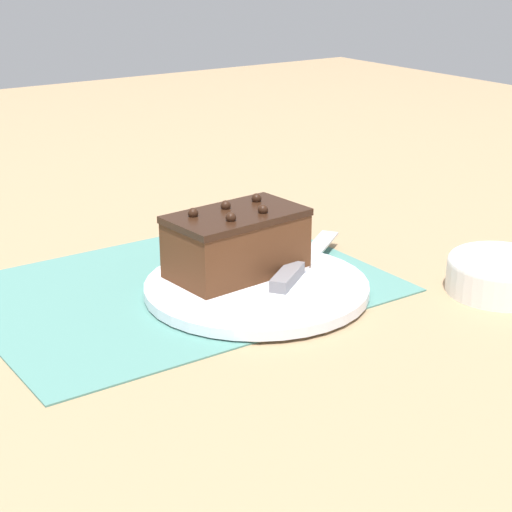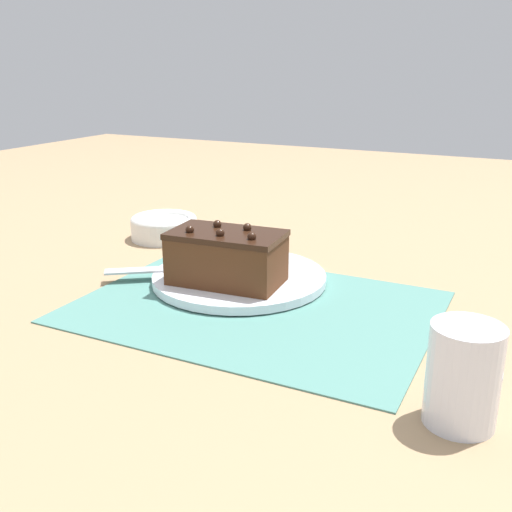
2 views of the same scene
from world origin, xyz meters
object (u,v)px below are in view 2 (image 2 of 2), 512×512
object	(u,v)px
cake_plate	(239,277)
small_bowl	(164,226)
serving_knife	(204,265)
drinking_glass	(463,376)
chocolate_cake	(227,257)

from	to	relation	value
cake_plate	small_bowl	world-z (taller)	small_bowl
cake_plate	serving_knife	world-z (taller)	serving_knife
drinking_glass	chocolate_cake	bearing A→B (deg)	-28.65
small_bowl	serving_knife	bearing A→B (deg)	139.66
cake_plate	small_bowl	size ratio (longest dim) A/B	2.10
serving_knife	cake_plate	bearing A→B (deg)	-123.65
chocolate_cake	small_bowl	xyz separation A→B (m)	(0.24, -0.19, -0.03)
chocolate_cake	drinking_glass	bearing A→B (deg)	151.35
chocolate_cake	drinking_glass	size ratio (longest dim) A/B	1.71
serving_knife	small_bowl	bearing A→B (deg)	14.31
cake_plate	drinking_glass	world-z (taller)	drinking_glass
chocolate_cake	cake_plate	bearing A→B (deg)	-88.21
cake_plate	serving_knife	size ratio (longest dim) A/B	1.34
serving_knife	small_bowl	world-z (taller)	small_bowl
cake_plate	chocolate_cake	distance (m)	0.06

